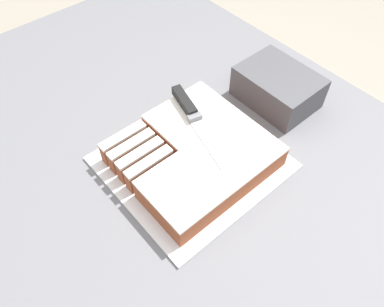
% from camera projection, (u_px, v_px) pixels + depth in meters
% --- Properties ---
extents(ground_plane, '(8.00, 8.00, 0.00)m').
position_uv_depth(ground_plane, '(173.00, 287.00, 1.58)').
color(ground_plane, '#9E9384').
extents(countertop, '(1.40, 1.10, 0.91)m').
position_uv_depth(countertop, '(167.00, 240.00, 1.22)').
color(countertop, slate).
rests_on(countertop, ground_plane).
extents(cake_board, '(0.34, 0.36, 0.01)m').
position_uv_depth(cake_board, '(192.00, 162.00, 0.85)').
color(cake_board, silver).
rests_on(cake_board, countertop).
extents(cake, '(0.29, 0.31, 0.06)m').
position_uv_depth(cake, '(196.00, 154.00, 0.82)').
color(cake, '#994C2D').
rests_on(cake, cake_board).
extents(knife, '(0.26, 0.09, 0.02)m').
position_uv_depth(knife, '(191.00, 111.00, 0.85)').
color(knife, silver).
rests_on(knife, cake).
extents(storage_box, '(0.20, 0.15, 0.09)m').
position_uv_depth(storage_box, '(278.00, 87.00, 0.95)').
color(storage_box, '#47474C').
rests_on(storage_box, countertop).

